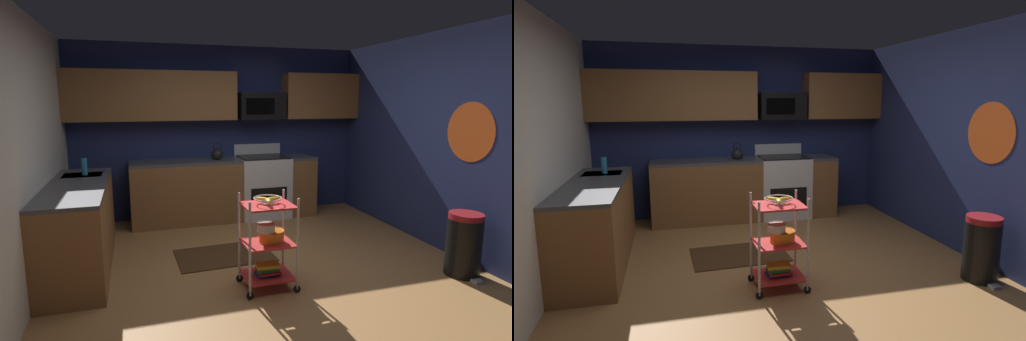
# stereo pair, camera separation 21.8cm
# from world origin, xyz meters

# --- Properties ---
(floor) EXTENTS (4.40, 4.80, 0.04)m
(floor) POSITION_xyz_m (0.00, 0.00, -0.02)
(floor) COLOR #A87542
(floor) RESTS_ON ground
(wall_back) EXTENTS (4.52, 0.06, 2.60)m
(wall_back) POSITION_xyz_m (0.00, 2.43, 1.30)
(wall_back) COLOR navy
(wall_back) RESTS_ON ground
(wall_left) EXTENTS (0.06, 4.80, 2.60)m
(wall_left) POSITION_xyz_m (-2.23, 0.00, 1.30)
(wall_left) COLOR silver
(wall_left) RESTS_ON ground
(wall_right) EXTENTS (0.06, 4.80, 2.60)m
(wall_right) POSITION_xyz_m (2.23, 0.00, 1.30)
(wall_right) COLOR navy
(wall_right) RESTS_ON ground
(wall_flower_decal) EXTENTS (0.00, 0.65, 0.65)m
(wall_flower_decal) POSITION_xyz_m (2.20, -0.23, 1.45)
(wall_flower_decal) COLOR #E5591E
(counter_run) EXTENTS (3.58, 2.62, 0.92)m
(counter_run) POSITION_xyz_m (-0.81, 1.54, 0.46)
(counter_run) COLOR brown
(counter_run) RESTS_ON ground
(oven_range) EXTENTS (0.76, 0.65, 1.10)m
(oven_range) POSITION_xyz_m (0.59, 2.10, 0.48)
(oven_range) COLOR white
(oven_range) RESTS_ON ground
(upper_cabinets) EXTENTS (4.40, 0.33, 0.70)m
(upper_cabinets) POSITION_xyz_m (-0.13, 2.23, 1.85)
(upper_cabinets) COLOR brown
(microwave) EXTENTS (0.70, 0.39, 0.40)m
(microwave) POSITION_xyz_m (0.59, 2.21, 1.70)
(microwave) COLOR black
(rolling_cart) EXTENTS (0.53, 0.40, 0.91)m
(rolling_cart) POSITION_xyz_m (-0.12, -0.26, 0.45)
(rolling_cart) COLOR silver
(rolling_cart) RESTS_ON ground
(fruit_bowl) EXTENTS (0.27, 0.27, 0.07)m
(fruit_bowl) POSITION_xyz_m (-0.12, -0.26, 0.88)
(fruit_bowl) COLOR silver
(fruit_bowl) RESTS_ON rolling_cart
(mixing_bowl_large) EXTENTS (0.25, 0.25, 0.11)m
(mixing_bowl_large) POSITION_xyz_m (-0.09, -0.26, 0.52)
(mixing_bowl_large) COLOR orange
(mixing_bowl_large) RESTS_ON rolling_cart
(mixing_bowl_small) EXTENTS (0.18, 0.18, 0.08)m
(mixing_bowl_small) POSITION_xyz_m (-0.15, -0.29, 0.62)
(mixing_bowl_small) COLOR silver
(mixing_bowl_small) RESTS_ON rolling_cart
(book_stack) EXTENTS (0.25, 0.20, 0.11)m
(book_stack) POSITION_xyz_m (-0.12, -0.26, 0.18)
(book_stack) COLOR #1E4C8C
(book_stack) RESTS_ON rolling_cart
(kettle) EXTENTS (0.21, 0.18, 0.26)m
(kettle) POSITION_xyz_m (-0.12, 2.10, 1.00)
(kettle) COLOR black
(kettle) RESTS_ON counter_run
(dish_soap_bottle) EXTENTS (0.06, 0.06, 0.20)m
(dish_soap_bottle) POSITION_xyz_m (-1.87, 1.32, 1.02)
(dish_soap_bottle) COLOR #2D8CBF
(dish_soap_bottle) RESTS_ON counter_run
(trash_can) EXTENTS (0.34, 0.42, 0.66)m
(trash_can) POSITION_xyz_m (1.90, -0.58, 0.33)
(trash_can) COLOR black
(trash_can) RESTS_ON ground
(floor_rug) EXTENTS (1.12, 0.74, 0.01)m
(floor_rug) POSITION_xyz_m (-0.35, 0.63, 0.01)
(floor_rug) COLOR #472D19
(floor_rug) RESTS_ON ground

